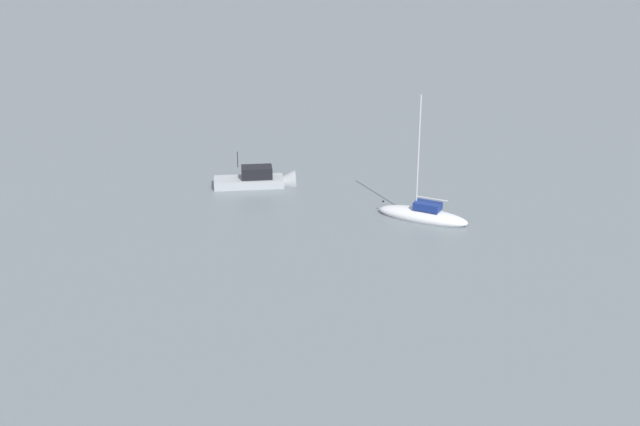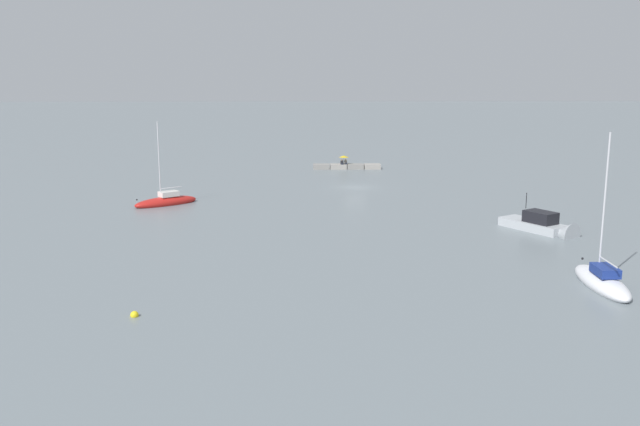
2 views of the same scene
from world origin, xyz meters
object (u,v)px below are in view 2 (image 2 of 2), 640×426
Objects in this scene: person_seated_grey_left at (346,162)px; person_seated_dark_right at (342,163)px; sailboat_white_mid at (602,281)px; sailboat_red_near at (166,201)px; motorboat_grey_near at (544,227)px; mooring_buoy_near at (134,315)px; umbrella_open_yellow at (344,156)px.

person_seated_dark_right is (0.56, 0.20, 0.00)m from person_seated_grey_left.
person_seated_grey_left is 0.60m from person_seated_dark_right.
person_seated_dark_right is at bearing 104.72° from sailboat_white_mid.
person_seated_grey_left is at bearing -74.67° from sailboat_red_near.
motorboat_grey_near is (-15.01, 40.51, -0.54)m from person_seated_grey_left.
sailboat_white_mid is (-14.03, 55.87, -0.60)m from person_seated_dark_right.
mooring_buoy_near is (-4.88, 34.13, -0.26)m from sailboat_red_near.
sailboat_red_near is 1.26× the size of motorboat_grey_near.
motorboat_grey_near is at bearing 105.15° from person_seated_dark_right.
person_seated_dark_right is at bearing -101.44° from motorboat_grey_near.
person_seated_grey_left and person_seated_dark_right have the same top height.
umbrella_open_yellow is at bearing -155.65° from person_seated_dark_right.
motorboat_grey_near is (-15.57, 40.31, -0.54)m from person_seated_dark_right.
person_seated_dark_right is 0.07× the size of sailboat_white_mid.
sailboat_white_mid is 1.44× the size of motorboat_grey_near.
person_seated_dark_right reaches higher than mooring_buoy_near.
sailboat_red_near is 0.88× the size of sailboat_white_mid.
sailboat_red_near is at bearing 140.07° from sailboat_white_mid.
umbrella_open_yellow is 62.96m from mooring_buoy_near.
sailboat_red_near is 38.10m from motorboat_grey_near.
person_seated_grey_left reaches higher than mooring_buoy_near.
motorboat_grey_near reaches higher than mooring_buoy_near.
umbrella_open_yellow is 33.72m from sailboat_red_near.
sailboat_red_near is at bearing -53.44° from motorboat_grey_near.
mooring_buoy_near is at bearing 69.61° from person_seated_grey_left.
sailboat_red_near reaches higher than mooring_buoy_near.
sailboat_white_mid reaches higher than mooring_buoy_near.
sailboat_red_near is (20.30, 26.88, -1.49)m from umbrella_open_yellow.
motorboat_grey_near is at bearing 110.70° from umbrella_open_yellow.
person_seated_dark_right is 57.61m from sailboat_white_mid.
motorboat_grey_near is 36.96m from mooring_buoy_near.
umbrella_open_yellow is at bearing -101.85° from motorboat_grey_near.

